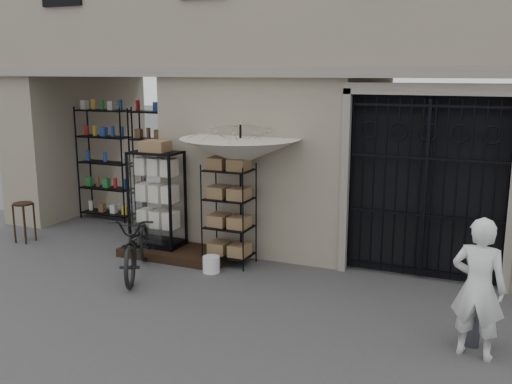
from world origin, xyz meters
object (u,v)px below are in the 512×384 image
at_px(wire_rack, 229,216).
at_px(steel_bollard, 475,311).
at_px(shopkeeper, 472,355).
at_px(display_cabinet, 157,204).
at_px(white_bucket, 211,264).
at_px(market_umbrella, 240,144).
at_px(bicycle, 139,273).
at_px(wooden_stool, 24,221).

xyz_separation_m(wire_rack, steel_bollard, (4.01, -1.56, -0.40)).
bearing_deg(shopkeeper, wire_rack, -14.14).
height_order(display_cabinet, white_bucket, display_cabinet).
relative_size(white_bucket, shopkeeper, 0.17).
xyz_separation_m(display_cabinet, white_bucket, (1.36, -0.52, -0.79)).
relative_size(display_cabinet, steel_bollard, 2.06).
relative_size(market_umbrella, bicycle, 1.46).
relative_size(market_umbrella, steel_bollard, 3.17).
xyz_separation_m(market_umbrella, steel_bollard, (3.85, -1.67, -1.62)).
bearing_deg(wooden_stool, bicycle, -11.63).
distance_m(wire_rack, wooden_stool, 4.26).
bearing_deg(wire_rack, shopkeeper, -17.07).
height_order(steel_bollard, shopkeeper, steel_bollard).
height_order(wire_rack, white_bucket, wire_rack).
bearing_deg(bicycle, wooden_stool, 143.20).
height_order(bicycle, steel_bollard, bicycle).
xyz_separation_m(wooden_stool, steel_bollard, (8.23, -1.16, 0.04)).
relative_size(wooden_stool, steel_bollard, 0.86).
distance_m(display_cabinet, wire_rack, 1.44).
height_order(wire_rack, steel_bollard, wire_rack).
distance_m(wire_rack, steel_bollard, 4.32).
height_order(display_cabinet, market_umbrella, market_umbrella).
bearing_deg(market_umbrella, steel_bollard, -23.48).
xyz_separation_m(display_cabinet, bicycle, (0.29, -1.04, -0.92)).
relative_size(display_cabinet, wooden_stool, 2.40).
bearing_deg(wooden_stool, wire_rack, 5.41).
height_order(market_umbrella, shopkeeper, market_umbrella).
bearing_deg(white_bucket, wire_rack, 80.20).
xyz_separation_m(wire_rack, white_bucket, (-0.09, -0.51, -0.72)).
height_order(white_bucket, shopkeeper, white_bucket).
bearing_deg(white_bucket, market_umbrella, 67.69).
height_order(market_umbrella, bicycle, market_umbrella).
relative_size(display_cabinet, shopkeeper, 1.12).
bearing_deg(shopkeeper, steel_bollard, -75.08).
height_order(wooden_stool, steel_bollard, steel_bollard).
bearing_deg(wire_rack, steel_bollard, -14.16).
xyz_separation_m(white_bucket, wooden_stool, (-4.13, 0.11, 0.27)).
bearing_deg(shopkeeper, display_cabinet, -8.40).
xyz_separation_m(wire_rack, market_umbrella, (0.17, 0.11, 1.21)).
height_order(display_cabinet, steel_bollard, display_cabinet).
xyz_separation_m(bicycle, shopkeeper, (5.19, -0.78, 0.00)).
bearing_deg(display_cabinet, bicycle, -78.47).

